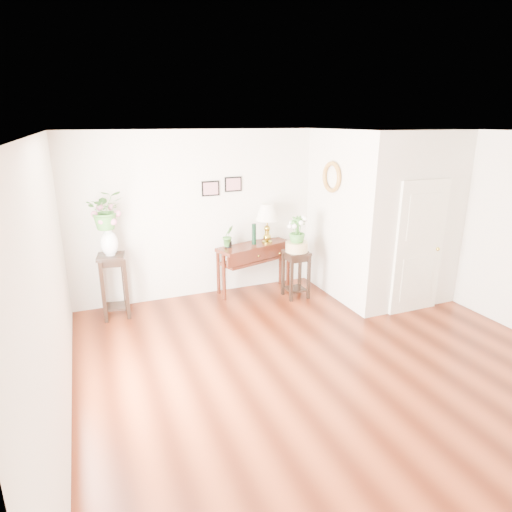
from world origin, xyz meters
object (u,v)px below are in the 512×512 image
console_table (254,268)px  table_lamp (267,223)px  plant_stand_b (296,274)px  plant_stand_a (114,286)px

console_table → table_lamp: table_lamp is taller
console_table → plant_stand_b: 0.76m
plant_stand_a → console_table: bearing=3.2°
plant_stand_a → plant_stand_b: 2.97m
plant_stand_b → console_table: bearing=140.3°
console_table → plant_stand_b: (0.59, -0.49, -0.03)m
table_lamp → plant_stand_b: table_lamp is taller
console_table → plant_stand_b: bearing=-56.3°
console_table → plant_stand_a: (-2.36, -0.13, 0.06)m
table_lamp → plant_stand_b: 1.01m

